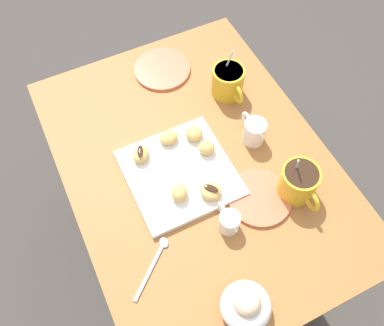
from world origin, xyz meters
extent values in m
plane|color=#423D38|center=(0.00, 0.00, 0.00)|extent=(8.00, 8.00, 0.00)
cube|color=#A36633|center=(0.00, 0.00, 0.69)|extent=(0.94, 0.68, 0.04)
cube|color=#A36633|center=(-0.41, -0.28, 0.34)|extent=(0.07, 0.07, 0.67)
cube|color=#A36633|center=(-0.41, 0.28, 0.34)|extent=(0.07, 0.07, 0.67)
cube|color=#A36633|center=(0.41, 0.28, 0.34)|extent=(0.07, 0.07, 0.67)
cube|color=white|center=(0.01, -0.06, 0.72)|extent=(0.27, 0.27, 0.02)
cylinder|color=gold|center=(-0.18, 0.19, 0.75)|extent=(0.09, 0.09, 0.09)
torus|color=gold|center=(-0.13, 0.19, 0.76)|extent=(0.06, 0.01, 0.06)
cylinder|color=#331E11|center=(-0.18, 0.19, 0.79)|extent=(0.08, 0.08, 0.01)
cylinder|color=silver|center=(-0.20, 0.19, 0.79)|extent=(0.01, 0.04, 0.12)
cylinder|color=gold|center=(0.18, 0.19, 0.76)|extent=(0.10, 0.10, 0.09)
torus|color=gold|center=(0.24, 0.19, 0.76)|extent=(0.06, 0.01, 0.06)
cylinder|color=#331E11|center=(0.18, 0.19, 0.80)|extent=(0.08, 0.08, 0.01)
cylinder|color=silver|center=(0.16, 0.19, 0.79)|extent=(0.02, 0.04, 0.12)
cylinder|color=white|center=(0.00, 0.17, 0.75)|extent=(0.06, 0.06, 0.07)
cone|color=white|center=(0.03, 0.17, 0.77)|extent=(0.02, 0.02, 0.02)
torus|color=white|center=(-0.04, 0.17, 0.75)|extent=(0.05, 0.01, 0.05)
cylinder|color=white|center=(0.00, 0.17, 0.78)|extent=(0.05, 0.05, 0.01)
ellipsoid|color=white|center=(0.38, -0.07, 0.74)|extent=(0.11, 0.11, 0.06)
sphere|color=beige|center=(0.38, -0.07, 0.76)|extent=(0.06, 0.06, 0.06)
ellipsoid|color=green|center=(0.40, -0.07, 0.78)|extent=(0.03, 0.03, 0.01)
cylinder|color=white|center=(0.20, -0.01, 0.74)|extent=(0.05, 0.05, 0.05)
cone|color=white|center=(0.22, -0.01, 0.75)|extent=(0.02, 0.02, 0.02)
torus|color=white|center=(0.16, -0.01, 0.74)|extent=(0.04, 0.01, 0.04)
cylinder|color=#381E11|center=(0.20, -0.01, 0.76)|extent=(0.04, 0.04, 0.01)
cylinder|color=#E5704C|center=(-0.35, 0.05, 0.71)|extent=(0.17, 0.17, 0.01)
cylinder|color=#E5704C|center=(0.16, 0.10, 0.71)|extent=(0.16, 0.16, 0.01)
cube|color=silver|center=(0.21, -0.23, 0.71)|extent=(0.10, 0.12, 0.00)
ellipsoid|color=silver|center=(0.17, -0.17, 0.71)|extent=(0.03, 0.02, 0.01)
ellipsoid|color=#E5B260|center=(-0.09, -0.04, 0.74)|extent=(0.05, 0.06, 0.03)
ellipsoid|color=#E5B260|center=(0.07, -0.09, 0.74)|extent=(0.06, 0.06, 0.04)
ellipsoid|color=#E5B260|center=(0.11, -0.01, 0.74)|extent=(0.07, 0.07, 0.03)
ellipsoid|color=#381E11|center=(0.11, -0.01, 0.76)|extent=(0.04, 0.04, 0.00)
ellipsoid|color=#E5B260|center=(-0.07, -0.13, 0.74)|extent=(0.07, 0.07, 0.03)
ellipsoid|color=#381E11|center=(-0.07, -0.13, 0.76)|extent=(0.04, 0.03, 0.00)
ellipsoid|color=#E5B260|center=(-0.01, 0.04, 0.74)|extent=(0.06, 0.06, 0.03)
ellipsoid|color=#E5B260|center=(-0.07, 0.03, 0.74)|extent=(0.06, 0.06, 0.03)
camera|label=1|loc=(0.49, -0.25, 1.66)|focal=38.34mm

